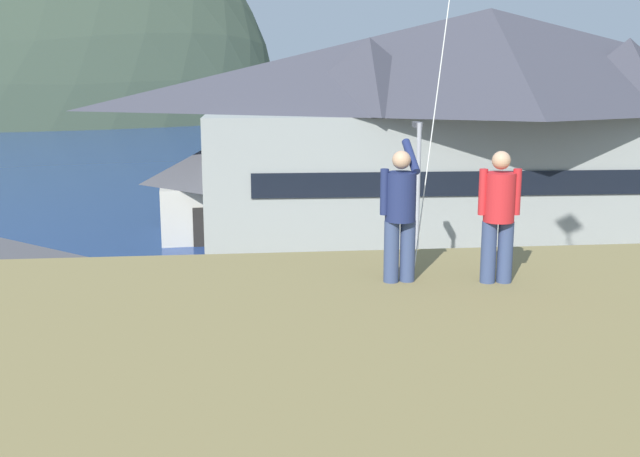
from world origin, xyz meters
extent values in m
plane|color=#66604C|center=(0.00, 0.00, 0.00)|extent=(600.00, 600.00, 0.00)
cube|color=gray|center=(0.00, 5.00, 0.05)|extent=(40.00, 20.00, 0.10)
cube|color=navy|center=(0.00, 60.00, 0.01)|extent=(360.00, 84.00, 0.03)
cube|color=#999E99|center=(10.45, 21.91, 3.25)|extent=(28.25, 11.96, 6.50)
cube|color=black|center=(10.26, 16.38, 3.57)|extent=(23.69, 0.91, 1.10)
pyramid|color=#3D3D47|center=(10.45, 21.91, 8.97)|extent=(29.96, 13.12, 4.95)
pyramid|color=#3D3D47|center=(4.12, 20.21, 8.25)|extent=(6.25, 6.25, 3.46)
pyramid|color=#3D3D47|center=(16.66, 19.77, 8.25)|extent=(6.25, 6.25, 3.46)
cube|color=beige|center=(-3.99, 23.01, 1.40)|extent=(4.48, 5.02, 2.80)
pyramid|color=#47474C|center=(-3.99, 23.01, 3.63)|extent=(4.84, 5.52, 1.66)
cube|color=black|center=(-3.81, 20.62, 0.98)|extent=(1.10, 0.14, 1.96)
cube|color=#70604C|center=(-0.53, 34.27, 0.35)|extent=(3.20, 11.74, 0.70)
cube|color=#A8A399|center=(-3.77, 34.09, 0.45)|extent=(1.96, 5.83, 0.90)
cube|color=#B7B2A8|center=(-3.77, 34.09, 0.98)|extent=(1.90, 5.65, 0.16)
cube|color=silver|center=(-3.78, 33.66, 1.61)|extent=(1.33, 1.76, 1.10)
cylinder|color=black|center=(8.51, 1.97, 0.42)|extent=(0.64, 0.23, 0.64)
cube|color=slate|center=(3.55, -0.63, 0.82)|extent=(4.32, 2.09, 0.80)
cube|color=#5B5B5F|center=(3.40, -0.64, 1.57)|extent=(2.21, 1.74, 0.70)
cube|color=black|center=(3.40, -0.64, 1.54)|extent=(2.25, 1.78, 0.32)
cylinder|color=black|center=(4.98, -1.45, 0.42)|extent=(0.65, 0.26, 0.64)
cylinder|color=black|center=(4.85, 0.38, 0.42)|extent=(0.65, 0.26, 0.64)
cylinder|color=black|center=(2.26, -1.64, 0.42)|extent=(0.65, 0.26, 0.64)
cylinder|color=black|center=(2.13, 0.19, 0.42)|extent=(0.65, 0.26, 0.64)
cube|color=#9EA3A8|center=(7.20, 7.19, 0.82)|extent=(4.26, 1.94, 0.80)
cube|color=gray|center=(7.05, 7.20, 1.57)|extent=(2.15, 1.67, 0.70)
cube|color=black|center=(7.05, 7.20, 1.54)|extent=(2.20, 1.70, 0.32)
cylinder|color=black|center=(8.53, 6.23, 0.42)|extent=(0.65, 0.24, 0.64)
cylinder|color=black|center=(8.60, 8.07, 0.42)|extent=(0.65, 0.24, 0.64)
cylinder|color=black|center=(5.81, 6.32, 0.42)|extent=(0.65, 0.24, 0.64)
cylinder|color=black|center=(5.87, 8.16, 0.42)|extent=(0.65, 0.24, 0.64)
cube|color=slate|center=(-3.19, 1.38, 0.82)|extent=(4.24, 1.89, 0.80)
cube|color=#5B5B5F|center=(-3.34, 1.37, 1.57)|extent=(2.13, 1.64, 0.70)
cube|color=black|center=(-3.34, 1.37, 1.54)|extent=(2.18, 1.68, 0.32)
cylinder|color=black|center=(-1.81, 0.49, 0.42)|extent=(0.64, 0.23, 0.64)
cylinder|color=black|center=(-1.85, 2.32, 0.42)|extent=(0.64, 0.23, 0.64)
cylinder|color=black|center=(-4.54, 0.43, 0.42)|extent=(0.64, 0.23, 0.64)
cylinder|color=black|center=(-4.57, 2.27, 0.42)|extent=(0.64, 0.23, 0.64)
cylinder|color=black|center=(10.24, 6.89, 0.42)|extent=(0.66, 0.28, 0.64)
cube|color=silver|center=(-2.89, 6.38, 0.82)|extent=(4.22, 1.85, 0.80)
cube|color=beige|center=(-3.04, 6.38, 1.57)|extent=(2.12, 1.62, 0.70)
cube|color=black|center=(-3.04, 6.38, 1.54)|extent=(2.16, 1.66, 0.32)
cylinder|color=black|center=(-1.54, 5.45, 0.42)|extent=(0.64, 0.23, 0.64)
cylinder|color=black|center=(-1.52, 7.29, 0.42)|extent=(0.64, 0.23, 0.64)
cylinder|color=black|center=(-4.27, 5.48, 0.42)|extent=(0.64, 0.23, 0.64)
cylinder|color=black|center=(-4.25, 7.32, 0.42)|extent=(0.64, 0.23, 0.64)
cylinder|color=#ADADB2|center=(4.32, 10.50, 3.41)|extent=(0.16, 0.16, 6.63)
cube|color=#4C4C51|center=(4.32, 10.85, 6.63)|extent=(0.24, 0.70, 0.20)
cylinder|color=#384770|center=(-0.13, -7.02, 6.39)|extent=(0.20, 0.20, 0.82)
cylinder|color=#384770|center=(0.09, -7.00, 6.39)|extent=(0.20, 0.20, 0.82)
cylinder|color=navy|center=(-0.02, -7.01, 7.12)|extent=(0.40, 0.40, 0.64)
sphere|color=tan|center=(-0.02, -7.01, 7.60)|extent=(0.24, 0.24, 0.24)
cylinder|color=navy|center=(0.14, -6.82, 7.62)|extent=(0.15, 0.56, 0.43)
cylinder|color=navy|center=(-0.24, -7.03, 7.19)|extent=(0.11, 0.11, 0.60)
cylinder|color=#384770|center=(1.13, -7.18, 6.39)|extent=(0.20, 0.20, 0.82)
cylinder|color=#384770|center=(1.35, -7.20, 6.39)|extent=(0.20, 0.20, 0.82)
cylinder|color=red|center=(1.24, -7.19, 7.12)|extent=(0.40, 0.40, 0.64)
sphere|color=tan|center=(1.24, -7.19, 7.60)|extent=(0.24, 0.24, 0.24)
cylinder|color=red|center=(1.02, -7.17, 7.19)|extent=(0.11, 0.11, 0.60)
cylinder|color=red|center=(1.46, -7.20, 7.19)|extent=(0.11, 0.11, 0.60)
camera|label=1|loc=(-2.12, -16.85, 8.83)|focal=43.87mm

